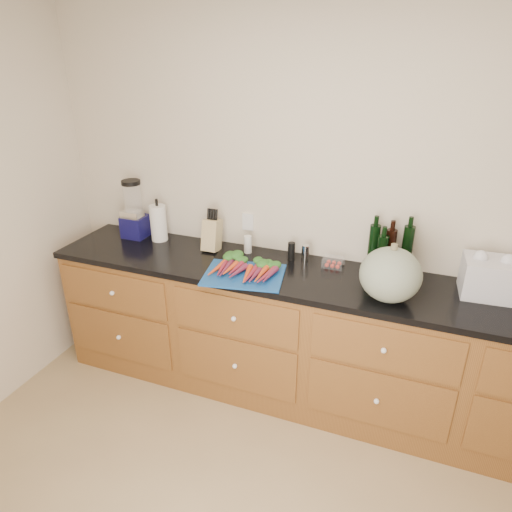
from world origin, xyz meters
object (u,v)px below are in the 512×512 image
at_px(squash, 390,275).
at_px(paper_towel, 158,223).
at_px(cutting_board, 244,275).
at_px(tomato_box, 333,262).
at_px(blender_appliance, 134,212).
at_px(carrots, 246,268).
at_px(knife_block, 212,235).

bearing_deg(squash, paper_towel, 170.03).
bearing_deg(cutting_board, tomato_box, 33.97).
relative_size(squash, blender_appliance, 0.79).
xyz_separation_m(carrots, knife_block, (-0.36, 0.26, 0.07)).
height_order(cutting_board, carrots, carrots).
height_order(cutting_board, knife_block, knife_block).
bearing_deg(carrots, tomato_box, 30.77).
height_order(squash, knife_block, squash).
distance_m(carrots, blender_appliance, 1.05).
bearing_deg(knife_block, paper_towel, 177.40).
height_order(cutting_board, paper_towel, paper_towel).
bearing_deg(tomato_box, cutting_board, -146.03).
distance_m(blender_appliance, paper_towel, 0.21).
xyz_separation_m(carrots, paper_towel, (-0.80, 0.28, 0.10)).
relative_size(squash, paper_towel, 1.29).
xyz_separation_m(carrots, squash, (0.87, -0.01, 0.12)).
distance_m(cutting_board, carrots, 0.05).
bearing_deg(tomato_box, knife_block, -177.99).
height_order(squash, tomato_box, squash).
distance_m(squash, blender_appliance, 1.90).
distance_m(carrots, paper_towel, 0.86).
xyz_separation_m(squash, blender_appliance, (-1.87, 0.29, 0.04)).
bearing_deg(knife_block, squash, -12.54).
height_order(blender_appliance, tomato_box, blender_appliance).
distance_m(carrots, knife_block, 0.45).
xyz_separation_m(cutting_board, squash, (0.87, 0.03, 0.15)).
bearing_deg(paper_towel, knife_block, -2.60).
distance_m(cutting_board, tomato_box, 0.59).
bearing_deg(knife_block, cutting_board, -39.46).
bearing_deg(blender_appliance, squash, -8.85).
xyz_separation_m(cutting_board, tomato_box, (0.49, 0.33, 0.02)).
bearing_deg(carrots, knife_block, 144.32).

